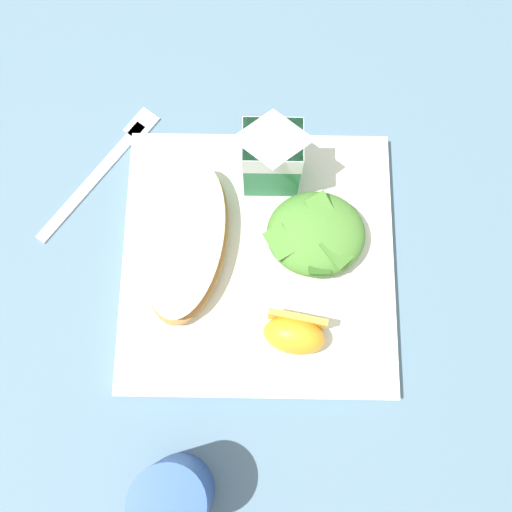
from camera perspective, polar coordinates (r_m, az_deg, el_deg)
The scene contains 8 objects.
ground at distance 0.60m, azimuth 0.00°, elevation -0.63°, with size 3.00×3.00×0.00m, color slate.
white_plate at distance 0.59m, azimuth 0.00°, elevation -0.44°, with size 0.28×0.28×0.02m, color white.
cheesy_pizza_bread at distance 0.57m, azimuth -7.22°, elevation 1.43°, with size 0.10×0.18×0.04m.
green_salad_pile at distance 0.57m, azimuth 5.90°, elevation 2.24°, with size 0.10×0.09×0.04m.
milk_carton at distance 0.55m, azimuth 1.42°, elevation 10.40°, with size 0.06×0.04×0.11m.
orange_wedge_front at distance 0.55m, azimuth 3.69°, elevation -7.87°, with size 0.07×0.05×0.04m.
metal_fork at distance 0.65m, azimuth -15.08°, elevation 9.07°, with size 0.12×0.16×0.01m.
drinking_blue_cup at distance 0.54m, azimuth -8.59°, elevation -23.02°, with size 0.07×0.07×0.09m, color #284CA3.
Camera 1 is at (0.00, -0.14, 0.58)m, focal length 39.41 mm.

